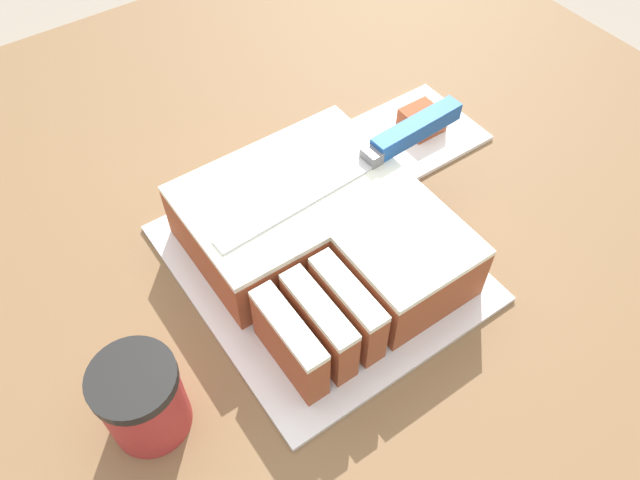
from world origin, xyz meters
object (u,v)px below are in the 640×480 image
brownie (422,120)px  knife (395,142)px  cake_board (320,262)px  cake (321,234)px  coffee_cup (142,399)px

brownie → knife: bearing=-148.6°
knife → brownie: (0.11, 0.07, -0.07)m
knife → cake_board: bearing=13.1°
cake_board → brownie: brownie is taller
cake → coffee_cup: bearing=-164.6°
cake_board → coffee_cup: coffee_cup is taller
coffee_cup → brownie: bearing=19.1°
cake_board → brownie: (0.24, 0.11, 0.02)m
cake → cake_board: bearing=-129.8°
cake → brownie: cake is taller
brownie → cake: bearing=-157.2°
cake → coffee_cup: 0.25m
cake_board → coffee_cup: size_ratio=3.50×
cake_board → coffee_cup: bearing=-165.7°
knife → coffee_cup: bearing=12.0°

